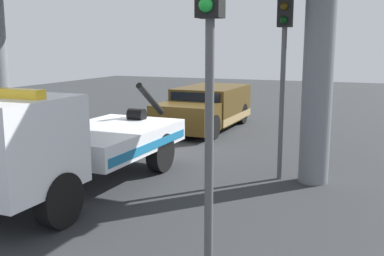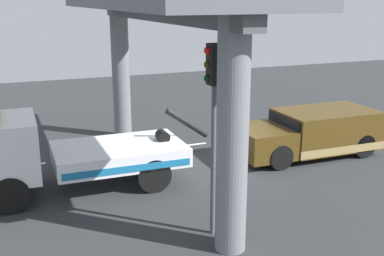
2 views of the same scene
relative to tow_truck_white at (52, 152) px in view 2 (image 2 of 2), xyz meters
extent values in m
cube|color=#2D3033|center=(-4.69, 0.01, -1.25)|extent=(60.00, 40.00, 0.10)
cube|color=silver|center=(-10.69, -2.64, -1.20)|extent=(2.60, 0.16, 0.01)
cube|color=silver|center=(-4.69, -2.64, -1.20)|extent=(2.60, 0.16, 0.01)
cube|color=silver|center=(1.31, -2.64, -1.20)|extent=(2.60, 0.16, 0.01)
cube|color=white|center=(-1.93, 0.04, -0.28)|extent=(3.89, 2.47, 0.55)
cube|color=#196B9E|center=(-1.91, 1.24, -0.36)|extent=(3.65, 0.09, 0.20)
cylinder|color=black|center=(-4.12, 0.08, 0.46)|extent=(1.42, 0.21, 1.07)
cylinder|color=black|center=(-3.31, 0.06, 0.12)|extent=(0.37, 0.46, 0.36)
cylinder|color=black|center=(1.22, 1.02, -0.70)|extent=(1.01, 0.34, 1.00)
cylinder|color=black|center=(1.18, -1.06, -0.70)|extent=(1.01, 0.34, 1.00)
cylinder|color=black|center=(-2.68, 1.09, -0.70)|extent=(1.01, 0.34, 1.00)
cylinder|color=black|center=(-2.72, -0.99, -0.70)|extent=(1.01, 0.34, 1.00)
cube|color=#4C3814|center=(-9.53, 0.03, -0.30)|extent=(3.50, 2.27, 1.35)
cube|color=#4C3814|center=(-6.93, -0.02, -0.50)|extent=(1.77, 2.15, 0.95)
cube|color=black|center=(-7.78, -0.01, 0.00)|extent=(0.10, 1.94, 0.59)
cube|color=#9E8451|center=(-9.53, 0.03, -0.79)|extent=(3.52, 2.28, 0.28)
cylinder|color=black|center=(-7.07, 0.94, -0.78)|extent=(0.85, 0.30, 0.84)
cylinder|color=black|center=(-7.10, -0.98, -0.78)|extent=(0.85, 0.30, 0.84)
cylinder|color=black|center=(-10.46, 1.01, -0.78)|extent=(0.85, 0.30, 0.84)
cylinder|color=black|center=(-10.49, -0.91, -0.78)|extent=(0.85, 0.30, 0.84)
cylinder|color=slate|center=(-3.26, 4.82, 1.38)|extent=(0.69, 0.69, 5.16)
cylinder|color=slate|center=(-3.26, -4.80, 1.38)|extent=(0.69, 0.69, 5.16)
cube|color=#4A4E52|center=(-3.26, 0.01, 3.78)|extent=(0.50, 11.22, 0.36)
cylinder|color=#515456|center=(-3.19, 4.04, 0.60)|extent=(0.12, 0.12, 3.60)
cube|color=black|center=(-3.19, 4.04, 2.85)|extent=(0.28, 0.32, 0.90)
sphere|color=red|center=(-3.03, 4.04, 3.15)|extent=(0.18, 0.18, 0.18)
sphere|color=#3A2D06|center=(-3.03, 4.04, 2.85)|extent=(0.18, 0.18, 0.18)
sphere|color=black|center=(-3.03, 4.04, 2.55)|extent=(0.18, 0.18, 0.18)
camera|label=1|loc=(7.32, 6.04, 1.98)|focal=41.94mm
camera|label=2|loc=(1.12, 13.23, 4.22)|focal=43.77mm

